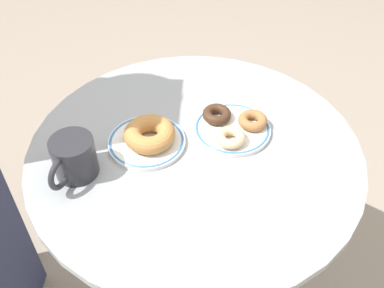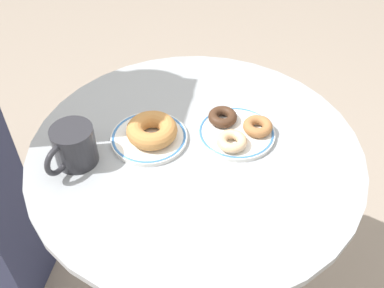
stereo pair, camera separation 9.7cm
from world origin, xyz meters
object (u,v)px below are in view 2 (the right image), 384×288
(plate_right, at_px, (236,133))
(donut_chocolate, at_px, (223,117))
(plate_left, at_px, (149,137))
(donut_cinnamon, at_px, (258,126))
(donut_old_fashioned, at_px, (152,130))
(cafe_table, at_px, (195,208))
(coffee_mug, at_px, (73,147))
(donut_glazed, at_px, (232,141))

(plate_right, xyz_separation_m, donut_chocolate, (-0.02, 0.04, 0.02))
(plate_left, height_order, donut_chocolate, donut_chocolate)
(plate_right, xyz_separation_m, donut_cinnamon, (0.05, -0.00, 0.02))
(plate_right, relative_size, donut_old_fashioned, 1.55)
(donut_old_fashioned, bearing_deg, cafe_table, -23.11)
(cafe_table, bearing_deg, plate_right, 17.42)
(donut_old_fashioned, bearing_deg, donut_cinnamon, -2.61)
(donut_old_fashioned, relative_size, donut_chocolate, 1.69)
(donut_chocolate, relative_size, coffee_mug, 0.58)
(cafe_table, bearing_deg, plate_left, 156.48)
(cafe_table, xyz_separation_m, plate_right, (0.10, 0.03, 0.22))
(plate_right, bearing_deg, plate_left, 176.53)
(donut_cinnamon, xyz_separation_m, donut_chocolate, (-0.07, 0.04, 0.00))
(plate_right, relative_size, donut_glazed, 2.61)
(plate_right, xyz_separation_m, donut_old_fashioned, (-0.19, 0.01, 0.03))
(donut_chocolate, relative_size, donut_glazed, 1.00)
(plate_right, bearing_deg, donut_cinnamon, -3.46)
(plate_right, height_order, donut_old_fashioned, donut_old_fashioned)
(donut_glazed, distance_m, coffee_mug, 0.34)
(plate_left, bearing_deg, cafe_table, -23.52)
(plate_right, distance_m, donut_old_fashioned, 0.19)
(donut_chocolate, distance_m, coffee_mug, 0.34)
(coffee_mug, bearing_deg, donut_cinnamon, 4.89)
(cafe_table, height_order, donut_glazed, donut_glazed)
(donut_chocolate, bearing_deg, donut_glazed, -86.88)
(plate_right, distance_m, donut_cinnamon, 0.05)
(donut_cinnamon, height_order, coffee_mug, coffee_mug)
(donut_cinnamon, height_order, donut_chocolate, same)
(donut_chocolate, bearing_deg, donut_cinnamon, -30.87)
(cafe_table, relative_size, plate_right, 4.43)
(coffee_mug, bearing_deg, plate_left, 17.31)
(cafe_table, xyz_separation_m, donut_cinnamon, (0.15, 0.03, 0.24))
(donut_cinnamon, distance_m, coffee_mug, 0.41)
(plate_left, xyz_separation_m, plate_right, (0.20, -0.01, 0.00))
(donut_chocolate, bearing_deg, plate_right, -58.28)
(plate_left, relative_size, donut_old_fashioned, 1.52)
(donut_glazed, bearing_deg, plate_left, 162.85)
(donut_glazed, bearing_deg, donut_old_fashioned, 163.38)
(cafe_table, bearing_deg, donut_old_fashioned, 156.89)
(plate_left, relative_size, plate_right, 0.98)
(coffee_mug, bearing_deg, plate_right, 5.99)
(plate_left, distance_m, donut_cinnamon, 0.25)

